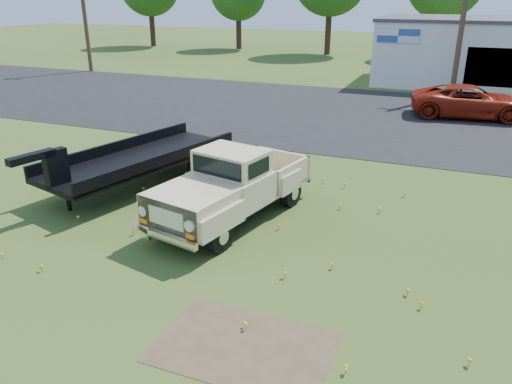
% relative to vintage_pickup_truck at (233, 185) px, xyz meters
% --- Properties ---
extents(ground, '(140.00, 140.00, 0.00)m').
position_rel_vintage_pickup_truck_xyz_m(ground, '(0.84, -1.69, -0.97)').
color(ground, '#334B18').
rests_on(ground, ground).
extents(asphalt_lot, '(90.00, 14.00, 0.02)m').
position_rel_vintage_pickup_truck_xyz_m(asphalt_lot, '(0.84, 13.31, -0.97)').
color(asphalt_lot, black).
rests_on(asphalt_lot, ground).
extents(dirt_patch_a, '(3.00, 2.00, 0.01)m').
position_rel_vintage_pickup_truck_xyz_m(dirt_patch_a, '(2.34, -4.69, -0.97)').
color(dirt_patch_a, '#4B3B28').
rests_on(dirt_patch_a, ground).
extents(dirt_patch_b, '(2.20, 1.60, 0.01)m').
position_rel_vintage_pickup_truck_xyz_m(dirt_patch_b, '(-1.16, 1.81, -0.97)').
color(dirt_patch_b, '#4B3B28').
rests_on(dirt_patch_b, ground).
extents(commercial_building, '(14.20, 8.20, 4.15)m').
position_rel_vintage_pickup_truck_xyz_m(commercial_building, '(6.83, 25.30, 1.13)').
color(commercial_building, silver).
rests_on(commercial_building, ground).
extents(utility_pole_west, '(1.60, 0.30, 9.00)m').
position_rel_vintage_pickup_truck_xyz_m(utility_pole_west, '(-21.16, 20.31, 3.64)').
color(utility_pole_west, '#4E3424').
rests_on(utility_pole_west, ground).
extents(utility_pole_mid, '(1.60, 0.30, 9.00)m').
position_rel_vintage_pickup_truck_xyz_m(utility_pole_mid, '(4.84, 20.31, 3.64)').
color(utility_pole_mid, '#4E3424').
rests_on(utility_pole_mid, ground).
extents(vintage_pickup_truck, '(3.17, 5.65, 1.93)m').
position_rel_vintage_pickup_truck_xyz_m(vintage_pickup_truck, '(0.00, 0.00, 0.00)').
color(vintage_pickup_truck, '#C9BF87').
rests_on(vintage_pickup_truck, ground).
extents(flatbed_trailer, '(4.00, 7.23, 1.88)m').
position_rel_vintage_pickup_truck_xyz_m(flatbed_trailer, '(-3.78, 1.31, -0.03)').
color(flatbed_trailer, black).
rests_on(flatbed_trailer, ground).
extents(red_pickup, '(5.74, 3.17, 1.52)m').
position_rel_vintage_pickup_truck_xyz_m(red_pickup, '(5.77, 14.85, -0.21)').
color(red_pickup, maroon).
rests_on(red_pickup, ground).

